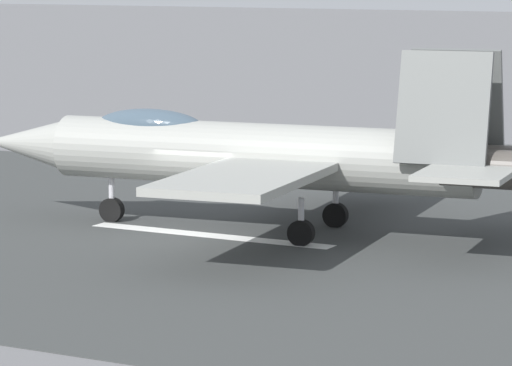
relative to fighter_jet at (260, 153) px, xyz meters
name	(u,v)px	position (x,y,z in m)	size (l,w,h in m)	color
ground_plane	(191,234)	(1.68, 1.25, -2.42)	(400.00, 400.00, 0.00)	slate
runway_strip	(192,234)	(1.66, 1.25, -2.41)	(240.00, 26.00, 0.02)	#393B3B
fighter_jet	(260,153)	(0.00, 0.00, 0.00)	(17.96, 14.77, 5.62)	#999B94
marker_cone_mid	(264,168)	(5.49, -10.75, -2.15)	(0.44, 0.44, 0.55)	orange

